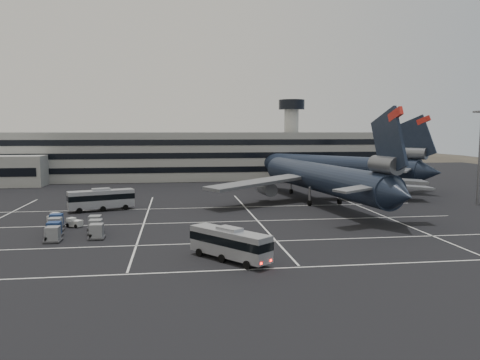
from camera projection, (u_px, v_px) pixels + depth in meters
name	position (u px, v px, depth m)	size (l,w,h in m)	color
ground	(183.00, 228.00, 69.58)	(260.00, 260.00, 0.00)	black
lane_markings	(189.00, 227.00, 70.42)	(90.00, 55.62, 0.01)	silver
terminal	(169.00, 156.00, 138.54)	(125.00, 26.00, 24.00)	gray
hills	(213.00, 183.00, 240.76)	(352.00, 180.00, 44.00)	#38332B
lightpole_right	(480.00, 144.00, 91.02)	(2.40, 2.40, 18.28)	slate
trijet_main	(322.00, 178.00, 91.98)	(47.02, 57.64, 18.08)	black
trijet_far	(332.00, 165.00, 122.11)	(41.11, 48.14, 18.08)	black
bus_near	(230.00, 242.00, 51.98)	(8.61, 9.85, 3.76)	#94969C
bus_far	(101.00, 198.00, 84.61)	(11.82, 6.29, 4.09)	#94969C
tug_a	(55.00, 218.00, 74.24)	(2.18, 2.74, 1.55)	beige
tug_b	(75.00, 223.00, 70.30)	(2.63, 2.39, 1.46)	beige
uld_cluster	(72.00, 227.00, 65.49)	(9.72, 12.40, 2.02)	#2D2D30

